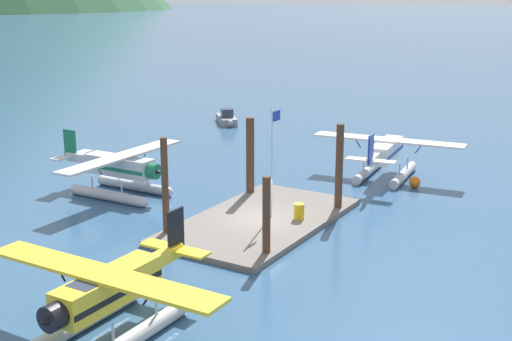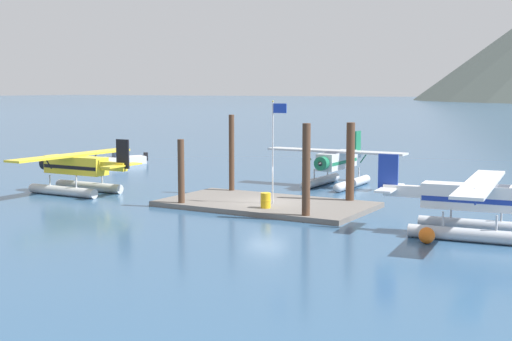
{
  "view_description": "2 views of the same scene",
  "coord_description": "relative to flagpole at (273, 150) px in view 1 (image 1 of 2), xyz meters",
  "views": [
    {
      "loc": [
        -30.98,
        -18.32,
        12.61
      ],
      "look_at": [
        1.97,
        1.42,
        2.42
      ],
      "focal_mm": 47.69,
      "sensor_mm": 36.0,
      "label": 1
    },
    {
      "loc": [
        20.47,
        -36.54,
        7.07
      ],
      "look_at": [
        -0.6,
        -0.2,
        2.19
      ],
      "focal_mm": 49.29,
      "sensor_mm": 36.0,
      "label": 2
    }
  ],
  "objects": [
    {
      "name": "piling_near_right",
      "position": [
        3.31,
        -2.54,
        -1.46
      ],
      "size": [
        0.44,
        0.44,
        5.27
      ],
      "primitive_type": "cylinder",
      "color": "#4C3323",
      "rests_on": "ground"
    },
    {
      "name": "seaplane_yellow_port_aft",
      "position": [
        -14.7,
        -1.32,
        -2.52
      ],
      "size": [
        7.98,
        10.4,
        3.84
      ],
      "color": "#B7BABF",
      "rests_on": "ground"
    },
    {
      "name": "boat_grey_open_east",
      "position": [
        22.99,
        18.21,
        -3.61
      ],
      "size": [
        4.11,
        3.94,
        1.5
      ],
      "color": "gray",
      "rests_on": "ground"
    },
    {
      "name": "seaplane_silver_bow_centre",
      "position": [
        -0.67,
        10.68,
        -2.52
      ],
      "size": [
        10.42,
        7.98,
        3.84
      ],
      "color": "#B7BABF",
      "rests_on": "ground"
    },
    {
      "name": "flagpole",
      "position": [
        0.0,
        0.0,
        0.0
      ],
      "size": [
        0.95,
        0.1,
        6.11
      ],
      "color": "silver",
      "rests_on": "dock_platform"
    },
    {
      "name": "piling_near_left",
      "position": [
        -4.99,
        -2.49,
        -2.04
      ],
      "size": [
        0.39,
        0.39,
        4.11
      ],
      "primitive_type": "cylinder",
      "color": "#4C3323",
      "rests_on": "ground"
    },
    {
      "name": "piling_far_right",
      "position": [
        3.34,
        3.51,
        -1.57
      ],
      "size": [
        0.52,
        0.52,
        5.06
      ],
      "primitive_type": "cylinder",
      "color": "#4C3323",
      "rests_on": "ground"
    },
    {
      "name": "ground_plane",
      "position": [
        -0.77,
        0.38,
        -4.1
      ],
      "size": [
        1200.0,
        1200.0,
        0.0
      ],
      "primitive_type": "plane",
      "color": "#2D5175"
    },
    {
      "name": "piling_far_left",
      "position": [
        -5.18,
        3.48,
        -1.41
      ],
      "size": [
        0.36,
        0.36,
        5.38
      ],
      "primitive_type": "cylinder",
      "color": "#4C3323",
      "rests_on": "ground"
    },
    {
      "name": "dock_platform",
      "position": [
        -0.77,
        0.38,
        -3.95
      ],
      "size": [
        12.49,
        6.86,
        0.3
      ],
      "primitive_type": "cube",
      "color": "#66605B",
      "rests_on": "ground"
    },
    {
      "name": "mooring_buoy",
      "position": [
        10.59,
        -4.78,
        -3.72
      ],
      "size": [
        0.76,
        0.76,
        0.76
      ],
      "primitive_type": "sphere",
      "color": "orange",
      "rests_on": "ground"
    },
    {
      "name": "seaplane_white_stbd_aft",
      "position": [
        12.09,
        -2.2,
        -2.52
      ],
      "size": [
        7.95,
        10.49,
        3.84
      ],
      "color": "#B7BABF",
      "rests_on": "ground"
    },
    {
      "name": "fuel_drum",
      "position": [
        0.27,
        -1.55,
        -3.36
      ],
      "size": [
        0.62,
        0.62,
        0.88
      ],
      "color": "gold",
      "rests_on": "dock_platform"
    }
  ]
}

